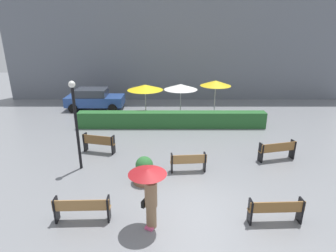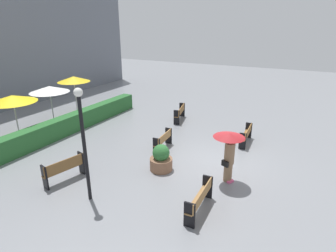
# 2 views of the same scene
# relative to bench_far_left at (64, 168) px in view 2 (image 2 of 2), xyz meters

# --- Properties ---
(ground_plane) EXTENTS (60.00, 60.00, 0.00)m
(ground_plane) POSITION_rel_bench_far_left_xyz_m (4.13, -4.67, -0.55)
(ground_plane) COLOR gray
(bench_far_left) EXTENTS (1.64, 0.71, 0.93)m
(bench_far_left) POSITION_rel_bench_far_left_xyz_m (0.00, 0.00, 0.00)
(bench_far_left) COLOR brown
(bench_far_left) RESTS_ON ground
(bench_mid_center) EXTENTS (1.56, 0.45, 0.83)m
(bench_mid_center) POSITION_rel_bench_far_left_xyz_m (4.28, -1.94, -0.06)
(bench_mid_center) COLOR #9E7242
(bench_mid_center) RESTS_ON ground
(bench_far_right) EXTENTS (1.81, 0.75, 0.90)m
(bench_far_right) POSITION_rel_bench_far_left_xyz_m (8.49, -0.84, -0.01)
(bench_far_right) COLOR olive
(bench_far_right) RESTS_ON ground
(bench_near_right) EXTENTS (1.74, 0.40, 0.83)m
(bench_near_right) POSITION_rel_bench_far_left_xyz_m (6.81, -5.31, -0.05)
(bench_near_right) COLOR olive
(bench_near_right) RESTS_ON ground
(bench_near_left) EXTENTS (1.79, 0.40, 0.84)m
(bench_near_left) POSITION_rel_bench_far_left_xyz_m (0.68, -5.22, -0.04)
(bench_near_left) COLOR #9E7242
(bench_near_left) RESTS_ON ground
(pedestrian_with_umbrella) EXTENTS (1.16, 1.16, 2.00)m
(pedestrian_with_umbrella) POSITION_rel_bench_far_left_xyz_m (2.85, -5.46, 0.83)
(pedestrian_with_umbrella) COLOR #8C6B4C
(pedestrian_with_umbrella) RESTS_ON ground
(planter_pot) EXTENTS (0.93, 0.93, 1.11)m
(planter_pot) POSITION_rel_bench_far_left_xyz_m (2.48, -2.81, -0.08)
(planter_pot) COLOR brown
(planter_pot) RESTS_ON ground
(lamp_post) EXTENTS (0.28, 0.28, 3.89)m
(lamp_post) POSITION_rel_bench_far_left_xyz_m (-0.43, -1.62, 1.83)
(lamp_post) COLOR black
(lamp_post) RESTS_ON ground
(patio_umbrella_yellow) EXTENTS (2.34, 2.34, 2.33)m
(patio_umbrella_yellow) POSITION_rel_bench_far_left_xyz_m (1.92, 5.40, 1.60)
(patio_umbrella_yellow) COLOR silver
(patio_umbrella_yellow) RESTS_ON ground
(patio_umbrella_white) EXTENTS (2.21, 2.21, 2.35)m
(patio_umbrella_white) POSITION_rel_bench_far_left_xyz_m (4.24, 5.47, 1.62)
(patio_umbrella_white) COLOR silver
(patio_umbrella_white) RESTS_ON ground
(patio_umbrella_yellow_far) EXTENTS (2.07, 2.07, 2.50)m
(patio_umbrella_yellow_far) POSITION_rel_bench_far_left_xyz_m (6.60, 5.96, 1.77)
(patio_umbrella_yellow_far) COLOR silver
(patio_umbrella_yellow_far) RESTS_ON ground
(hedge_strip) EXTENTS (11.48, 0.70, 0.98)m
(hedge_strip) POSITION_rel_bench_far_left_xyz_m (3.65, 3.73, -0.06)
(hedge_strip) COLOR #28602D
(hedge_strip) RESTS_ON ground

